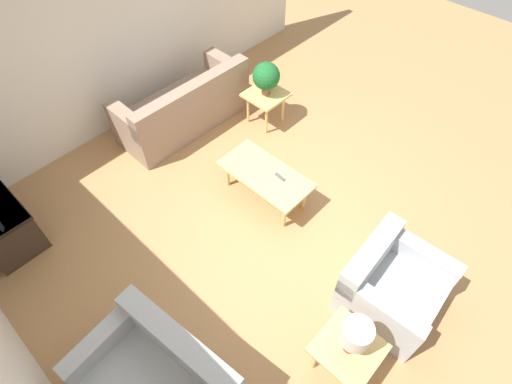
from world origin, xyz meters
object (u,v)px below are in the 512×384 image
object	(u,v)px
sofa	(185,108)
armchair	(390,286)
table_lamp	(356,335)
side_table_lamp	(347,350)
potted_plant	(266,77)
loveseat	(160,382)
coffee_table	(265,176)
side_table_plant	(266,98)

from	to	relation	value
sofa	armchair	size ratio (longest dim) A/B	2.03
table_lamp	side_table_lamp	bearing A→B (deg)	90.00
potted_plant	table_lamp	distance (m)	3.73
loveseat	side_table_lamp	size ratio (longest dim) A/B	2.54
coffee_table	table_lamp	bearing A→B (deg)	151.45
coffee_table	potted_plant	world-z (taller)	potted_plant
table_lamp	coffee_table	bearing A→B (deg)	-28.55
loveseat	side_table_plant	world-z (taller)	loveseat
sofa	side_table_lamp	world-z (taller)	sofa
loveseat	coffee_table	distance (m)	2.58
side_table_plant	potted_plant	distance (m)	0.37
loveseat	table_lamp	size ratio (longest dim) A/B	3.11
loveseat	potted_plant	size ratio (longest dim) A/B	2.84
coffee_table	potted_plant	bearing A→B (deg)	-47.86
loveseat	sofa	bearing A→B (deg)	130.68
sofa	loveseat	size ratio (longest dim) A/B	1.43
sofa	armchair	world-z (taller)	sofa
armchair	coffee_table	size ratio (longest dim) A/B	0.84
potted_plant	table_lamp	bearing A→B (deg)	143.77
coffee_table	loveseat	bearing A→B (deg)	110.89
table_lamp	armchair	bearing A→B (deg)	-86.02
coffee_table	potted_plant	size ratio (longest dim) A/B	2.39
potted_plant	loveseat	bearing A→B (deg)	118.70
loveseat	armchair	bearing A→B (deg)	59.95
coffee_table	potted_plant	distance (m)	1.56
armchair	side_table_plant	bearing A→B (deg)	63.34
loveseat	potted_plant	bearing A→B (deg)	113.14
potted_plant	side_table_lamp	bearing A→B (deg)	143.77
sofa	coffee_table	world-z (taller)	sofa
side_table_plant	table_lamp	xyz separation A→B (m)	(-3.01, 2.20, 0.38)
side_table_lamp	table_lamp	bearing A→B (deg)	-90.00
loveseat	side_table_lamp	xyz separation A→B (m)	(-1.08, -1.32, 0.15)
armchair	potted_plant	distance (m)	3.26
side_table_lamp	coffee_table	bearing A→B (deg)	-28.55
sofa	side_table_lamp	distance (m)	4.04
sofa	armchair	distance (m)	3.78
side_table_plant	side_table_lamp	world-z (taller)	same
coffee_table	side_table_plant	bearing A→B (deg)	-47.86
coffee_table	side_table_plant	world-z (taller)	side_table_plant
potted_plant	sofa	bearing A→B (deg)	47.39
side_table_plant	sofa	bearing A→B (deg)	47.39
table_lamp	potted_plant	bearing A→B (deg)	-36.23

